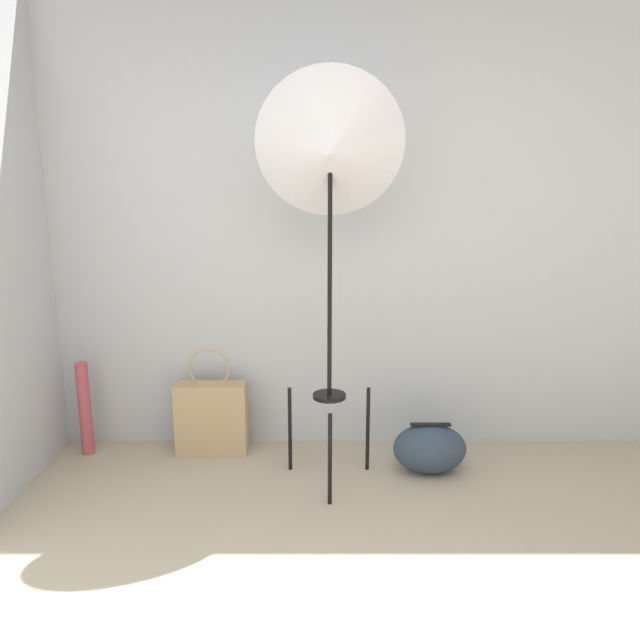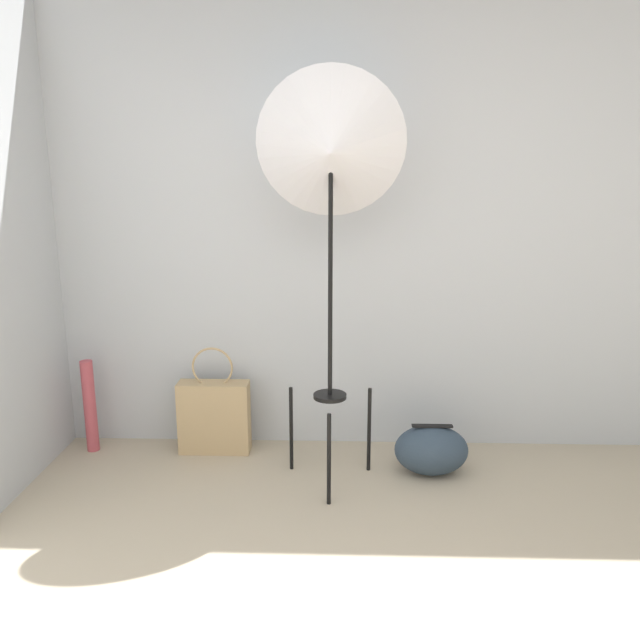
{
  "view_description": "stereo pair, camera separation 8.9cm",
  "coord_description": "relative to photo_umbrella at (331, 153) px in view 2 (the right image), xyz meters",
  "views": [
    {
      "loc": [
        -0.29,
        -1.12,
        1.55
      ],
      "look_at": [
        -0.29,
        1.57,
        0.91
      ],
      "focal_mm": 35.0,
      "sensor_mm": 36.0,
      "label": 1
    },
    {
      "loc": [
        -0.2,
        -1.12,
        1.55
      ],
      "look_at": [
        -0.29,
        1.57,
        0.91
      ],
      "focal_mm": 35.0,
      "sensor_mm": 36.0,
      "label": 2
    }
  ],
  "objects": [
    {
      "name": "wall_back",
      "position": [
        0.25,
        0.5,
        -0.34
      ],
      "size": [
        8.0,
        0.05,
        2.6
      ],
      "color": "#B7BCC1",
      "rests_on": "ground_plane"
    },
    {
      "name": "photo_umbrella",
      "position": [
        0.0,
        0.0,
        0.0
      ],
      "size": [
        0.71,
        0.43,
        2.03
      ],
      "color": "black",
      "rests_on": "ground_plane"
    },
    {
      "name": "tote_bag",
      "position": [
        -0.66,
        0.33,
        -1.43
      ],
      "size": [
        0.4,
        0.13,
        0.61
      ],
      "color": "tan",
      "rests_on": "ground_plane"
    },
    {
      "name": "duffel_bag",
      "position": [
        0.53,
        0.09,
        -1.51
      ],
      "size": [
        0.39,
        0.26,
        0.27
      ],
      "color": "#2D3D4C",
      "rests_on": "ground_plane"
    },
    {
      "name": "paper_roll",
      "position": [
        -1.36,
        0.32,
        -1.37
      ],
      "size": [
        0.07,
        0.07,
        0.53
      ],
      "color": "#BC4C56",
      "rests_on": "ground_plane"
    }
  ]
}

